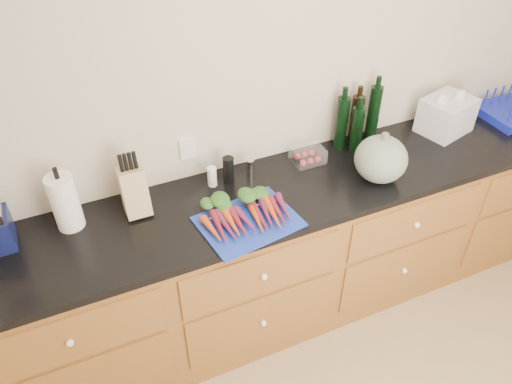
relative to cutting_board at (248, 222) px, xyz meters
name	(u,v)px	position (x,y,z in m)	size (l,w,h in m)	color
wall_back	(292,91)	(0.46, 0.48, 0.35)	(4.10, 0.05, 2.60)	beige
cabinets	(311,246)	(0.46, 0.16, -0.50)	(3.60, 0.64, 0.90)	brown
countertop	(317,183)	(0.46, 0.16, -0.03)	(3.64, 0.62, 0.04)	black
cutting_board	(248,222)	(0.00, 0.00, 0.00)	(0.45, 0.34, 0.01)	#1933A9
carrots	(245,212)	(0.00, 0.04, 0.03)	(0.40, 0.29, 0.06)	#D14818
squash	(381,159)	(0.76, 0.04, 0.12)	(0.27, 0.27, 0.24)	#606F5D
paper_towel	(65,202)	(-0.76, 0.32, 0.13)	(0.12, 0.12, 0.28)	white
knife_block	(134,191)	(-0.46, 0.30, 0.11)	(0.12, 0.12, 0.24)	tan
grinder_salt	(212,177)	(-0.05, 0.34, 0.05)	(0.05, 0.05, 0.11)	white
grinder_pepper	(228,170)	(0.04, 0.34, 0.07)	(0.06, 0.06, 0.14)	black
canister_chrome	(250,168)	(0.16, 0.34, 0.04)	(0.04, 0.04, 0.10)	silver
tomato_box	(308,155)	(0.50, 0.33, 0.03)	(0.17, 0.14, 0.08)	white
bottles	(357,121)	(0.82, 0.37, 0.15)	(0.28, 0.14, 0.33)	black
grocery_bag	(446,115)	(1.39, 0.28, 0.10)	(0.28, 0.23, 0.21)	white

